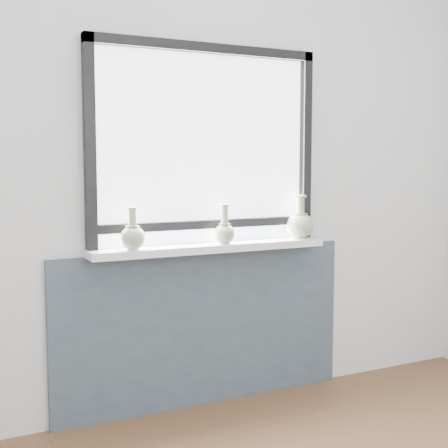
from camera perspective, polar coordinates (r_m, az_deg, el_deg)
name	(u,v)px	position (r m, az deg, el deg)	size (l,w,h in m)	color
back_wall	(203,168)	(3.37, -1.97, 5.13)	(3.60, 0.02, 2.60)	silver
apron_panel	(205,327)	(3.47, -1.72, -9.41)	(1.70, 0.03, 0.86)	#41545D
windowsill	(211,248)	(3.31, -1.23, -2.16)	(1.32, 0.18, 0.04)	white
window	(205,142)	(3.34, -1.72, 7.55)	(1.30, 0.06, 1.05)	black
vase_a	(133,236)	(3.11, -8.35, -1.06)	(0.13, 0.13, 0.21)	#9FB18C
vase_b	(225,231)	(3.31, 0.05, -0.65)	(0.11, 0.11, 0.21)	#9FB18C
vase_c	(300,224)	(3.57, 6.98, 0.02)	(0.16, 0.16, 0.25)	#9FB18C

